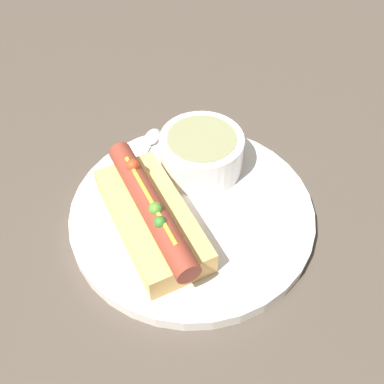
{
  "coord_description": "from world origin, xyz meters",
  "views": [
    {
      "loc": [
        0.25,
        -0.22,
        0.43
      ],
      "look_at": [
        0.0,
        0.0,
        0.05
      ],
      "focal_mm": 42.0,
      "sensor_mm": 36.0,
      "label": 1
    }
  ],
  "objects": [
    {
      "name": "ground_plane",
      "position": [
        0.0,
        0.0,
        0.0
      ],
      "size": [
        4.0,
        4.0,
        0.0
      ],
      "primitive_type": "plane",
      "color": "#4C4238"
    },
    {
      "name": "dinner_plate",
      "position": [
        0.0,
        0.0,
        0.01
      ],
      "size": [
        0.29,
        0.29,
        0.02
      ],
      "color": "white",
      "rests_on": "ground_plane"
    },
    {
      "name": "hot_dog",
      "position": [
        -0.01,
        -0.05,
        0.04
      ],
      "size": [
        0.19,
        0.12,
        0.06
      ],
      "rotation": [
        0.0,
        0.0,
        -0.27
      ],
      "color": "#DBAD60",
      "rests_on": "dinner_plate"
    },
    {
      "name": "soup_bowl",
      "position": [
        -0.04,
        0.05,
        0.04
      ],
      "size": [
        0.1,
        0.1,
        0.05
      ],
      "color": "white",
      "rests_on": "dinner_plate"
    },
    {
      "name": "spoon",
      "position": [
        -0.11,
        0.02,
        0.02
      ],
      "size": [
        0.09,
        0.14,
        0.01
      ],
      "rotation": [
        0.0,
        0.0,
        2.13
      ],
      "color": "#B7B7BC",
      "rests_on": "dinner_plate"
    }
  ]
}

